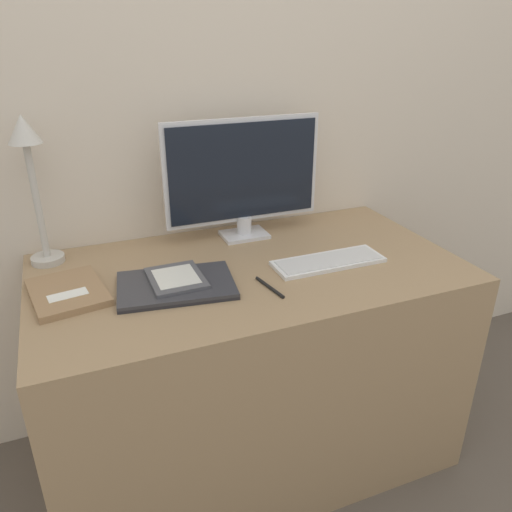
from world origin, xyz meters
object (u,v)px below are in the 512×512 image
object	(u,v)px
notebook	(68,292)
monitor	(243,176)
pen	(269,287)
desk_lamp	(30,167)
laptop	(176,285)
keyboard	(328,261)
ereader	(176,278)

from	to	relation	value
notebook	monitor	bearing A→B (deg)	20.20
pen	desk_lamp	bearing A→B (deg)	143.79
laptop	keyboard	bearing A→B (deg)	-2.10
notebook	pen	world-z (taller)	notebook
monitor	desk_lamp	distance (m)	0.62
monitor	ereader	xyz separation A→B (m)	(-0.30, -0.26, -0.19)
ereader	notebook	distance (m)	0.28
notebook	pen	bearing A→B (deg)	-17.96
monitor	ereader	size ratio (longest dim) A/B	2.98
monitor	ereader	world-z (taller)	monitor
laptop	ereader	bearing A→B (deg)	73.41
laptop	notebook	bearing A→B (deg)	166.12
monitor	laptop	xyz separation A→B (m)	(-0.30, -0.28, -0.20)
keyboard	pen	world-z (taller)	keyboard
keyboard	ereader	xyz separation A→B (m)	(-0.45, 0.03, 0.02)
keyboard	notebook	xyz separation A→B (m)	(-0.73, 0.08, 0.00)
desk_lamp	laptop	bearing A→B (deg)	-43.97
ereader	pen	xyz separation A→B (m)	(0.23, -0.11, -0.02)
notebook	laptop	bearing A→B (deg)	-13.88
keyboard	laptop	bearing A→B (deg)	177.90
ereader	notebook	size ratio (longest dim) A/B	0.67
keyboard	laptop	size ratio (longest dim) A/B	1.01
laptop	ereader	xyz separation A→B (m)	(0.00, 0.02, 0.01)
keyboard	ereader	distance (m)	0.45
ereader	notebook	bearing A→B (deg)	169.63
monitor	ereader	distance (m)	0.44
monitor	desk_lamp	xyz separation A→B (m)	(-0.62, 0.03, 0.08)
laptop	desk_lamp	xyz separation A→B (m)	(-0.32, 0.31, 0.28)
monitor	keyboard	distance (m)	0.39
monitor	pen	distance (m)	0.43
keyboard	pen	size ratio (longest dim) A/B	2.59
laptop	notebook	xyz separation A→B (m)	(-0.27, 0.07, 0.00)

